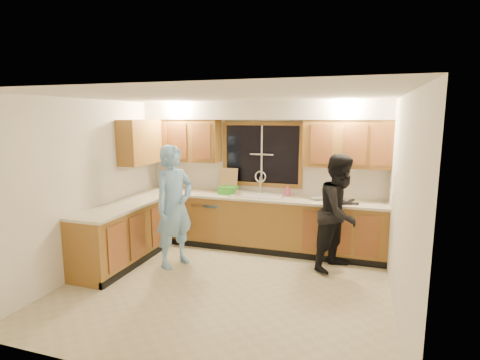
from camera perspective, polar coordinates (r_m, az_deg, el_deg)
name	(u,v)px	position (r m, az deg, el deg)	size (l,w,h in m)	color
floor	(225,287)	(5.21, -2.29, -15.92)	(4.20, 4.20, 0.00)	#C2B895
ceiling	(224,96)	(4.71, -2.50, 12.69)	(4.20, 4.20, 0.00)	white
wall_back	(262,174)	(6.60, 3.34, 0.90)	(4.20, 4.20, 0.00)	white
wall_left	(89,186)	(5.87, -22.01, -0.88)	(3.80, 3.80, 0.00)	white
wall_right	(401,207)	(4.54, 23.35, -3.85)	(3.80, 3.80, 0.00)	white
base_cabinets_back	(257,223)	(6.49, 2.60, -6.57)	(4.20, 0.60, 0.88)	olive
base_cabinets_left	(124,234)	(6.14, -17.26, -7.94)	(0.60, 1.90, 0.88)	olive
countertop_back	(257,197)	(6.36, 2.59, -2.63)	(4.20, 0.63, 0.04)	beige
countertop_left	(123,206)	(6.02, -17.36, -3.77)	(0.63, 1.90, 0.04)	beige
upper_cabinets_left	(184,140)	(6.88, -8.59, 5.99)	(1.35, 0.33, 0.75)	olive
upper_cabinets_right	(347,144)	(6.16, 15.98, 5.32)	(1.35, 0.33, 0.75)	olive
upper_cabinets_return	(140,142)	(6.60, -14.97, 5.62)	(0.33, 0.90, 0.75)	olive
soffit	(260,111)	(6.35, 3.04, 10.53)	(4.20, 0.35, 0.30)	beige
window_frame	(262,154)	(6.54, 3.35, 3.92)	(1.44, 0.03, 1.14)	black
sink	(257,199)	(6.39, 2.64, -2.90)	(0.86, 0.52, 0.57)	white
dishwasher	(211,221)	(6.75, -4.44, -6.21)	(0.60, 0.56, 0.82)	white
stove	(100,246)	(5.71, -20.58, -9.36)	(0.58, 0.75, 0.90)	white
man	(174,206)	(5.71, -9.97, -3.97)	(0.67, 0.44, 1.84)	#7BB2E9
woman	(340,213)	(5.68, 15.05, -4.81)	(0.84, 0.65, 1.73)	black
knife_block	(174,183)	(7.05, -10.06, -0.38)	(0.13, 0.11, 0.24)	#955429
cutting_board	(229,180)	(6.64, -1.76, -0.02)	(0.32, 0.02, 0.43)	tan
dish_crate	(228,190)	(6.51, -1.79, -1.55)	(0.29, 0.27, 0.13)	#319225
soap_bottle	(288,191)	(6.40, 7.28, -1.65)	(0.08, 0.08, 0.17)	#EF5B9A
bowl	(317,198)	(6.20, 11.65, -2.68)	(0.22, 0.22, 0.05)	silver
can_left	(237,193)	(6.26, -0.44, -2.02)	(0.07, 0.07, 0.13)	#C3B396
can_right	(241,193)	(6.30, 0.09, -2.02)	(0.06, 0.06, 0.11)	#C3B396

